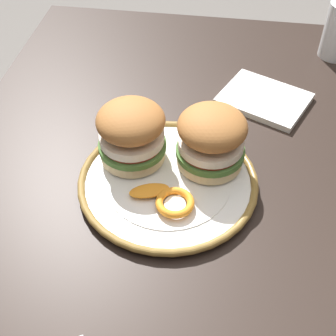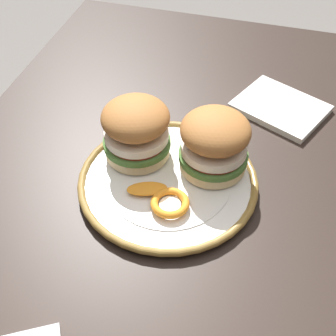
% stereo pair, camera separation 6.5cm
% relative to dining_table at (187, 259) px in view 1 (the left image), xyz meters
% --- Properties ---
extents(dining_table, '(1.25, 0.84, 0.71)m').
position_rel_dining_table_xyz_m(dining_table, '(0.00, 0.00, 0.00)').
color(dining_table, black).
rests_on(dining_table, ground).
extents(dinner_plate, '(0.28, 0.28, 0.02)m').
position_rel_dining_table_xyz_m(dinner_plate, '(0.07, 0.04, 0.11)').
color(dinner_plate, white).
rests_on(dinner_plate, dining_table).
extents(sandwich_half_left, '(0.11, 0.11, 0.10)m').
position_rel_dining_table_xyz_m(sandwich_half_left, '(0.11, 0.11, 0.17)').
color(sandwich_half_left, beige).
rests_on(sandwich_half_left, dinner_plate).
extents(sandwich_half_right, '(0.12, 0.12, 0.10)m').
position_rel_dining_table_xyz_m(sandwich_half_right, '(0.11, -0.02, 0.17)').
color(sandwich_half_right, beige).
rests_on(sandwich_half_right, dinner_plate).
extents(orange_peel_curled, '(0.08, 0.08, 0.01)m').
position_rel_dining_table_xyz_m(orange_peel_curled, '(0.01, 0.02, 0.12)').
color(orange_peel_curled, orange).
rests_on(orange_peel_curled, dinner_plate).
extents(orange_peel_strip_long, '(0.05, 0.07, 0.01)m').
position_rel_dining_table_xyz_m(orange_peel_strip_long, '(0.03, 0.07, 0.12)').
color(orange_peel_strip_long, orange).
rests_on(orange_peel_strip_long, dinner_plate).
extents(folded_napkin, '(0.17, 0.19, 0.01)m').
position_rel_dining_table_xyz_m(folded_napkin, '(0.31, -0.11, 0.10)').
color(folded_napkin, white).
rests_on(folded_napkin, dining_table).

